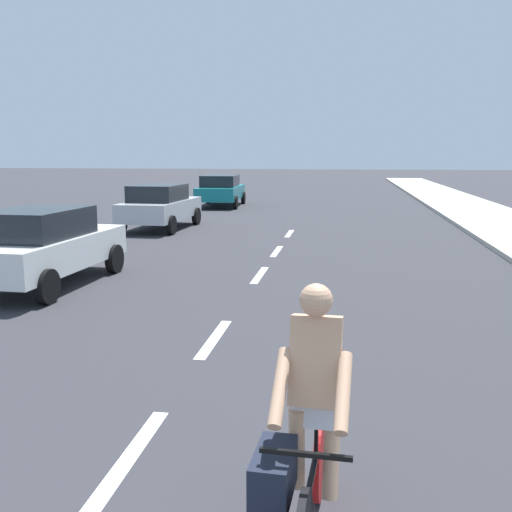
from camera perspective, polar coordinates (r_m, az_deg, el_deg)
The scene contains 11 objects.
ground_plane at distance 20.43m, azimuth 3.51°, elevation 2.51°, with size 160.00×160.00×0.00m, color #2D2D33.
sidewalk_strip at distance 23.07m, azimuth 23.34°, elevation 2.75°, with size 3.60×80.00×0.14m, color #B2ADA3.
lane_stripe_1 at distance 5.58m, azimuth -12.23°, elevation -18.57°, with size 0.16×1.80×0.01m, color white.
lane_stripe_2 at distance 8.57m, azimuth -4.10°, elevation -8.02°, with size 0.16×1.80×0.01m, color white.
lane_stripe_3 at distance 12.89m, azimuth 0.37°, elevation -1.86°, with size 0.16×1.80×0.01m, color white.
lane_stripe_4 at distance 16.00m, azimuth 2.03°, elevation 0.46°, with size 0.16×1.80×0.01m, color white.
lane_stripe_5 at distance 19.58m, azimuth 3.28°, elevation 2.21°, with size 0.16×1.80×0.01m, color white.
cyclist at distance 4.08m, azimuth 4.86°, elevation -16.54°, with size 0.63×1.71×1.82m.
parked_car_white at distance 12.50m, azimuth -20.17°, elevation 1.04°, with size 2.06×4.22×1.57m.
parked_car_silver at distance 20.98m, azimuth -9.35°, elevation 4.90°, with size 2.08×4.26×1.57m.
parked_car_teal at distance 29.76m, azimuth -3.47°, elevation 6.48°, with size 2.27×4.62×1.57m.
Camera 1 is at (1.83, -0.17, 2.65)m, focal length 40.99 mm.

